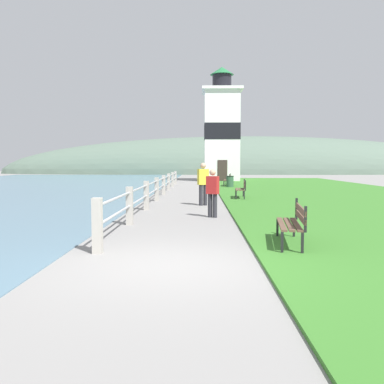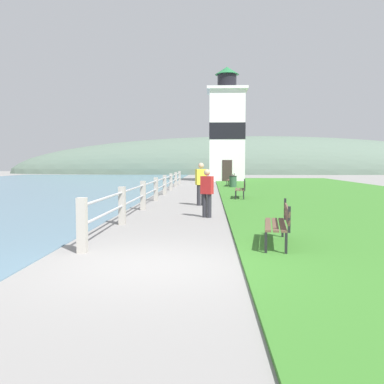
% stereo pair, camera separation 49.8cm
% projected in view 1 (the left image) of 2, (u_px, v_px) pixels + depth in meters
% --- Properties ---
extents(ground_plane, '(160.00, 160.00, 0.00)m').
position_uv_depth(ground_plane, '(170.00, 266.00, 7.21)').
color(ground_plane, gray).
extents(grass_verge, '(12.00, 48.37, 0.06)m').
position_uv_depth(grass_verge, '(330.00, 194.00, 23.16)').
color(grass_verge, '#387528').
rests_on(grass_verge, ground_plane).
extents(seawall_railing, '(0.18, 26.59, 1.07)m').
position_uv_depth(seawall_railing, '(160.00, 185.00, 21.37)').
color(seawall_railing, '#A8A399').
rests_on(seawall_railing, ground_plane).
extents(park_bench_near, '(0.71, 1.90, 0.94)m').
position_uv_depth(park_bench_near, '(293.00, 221.00, 8.84)').
color(park_bench_near, brown).
rests_on(park_bench_near, ground_plane).
extents(park_bench_midway, '(0.60, 1.79, 0.94)m').
position_uv_depth(park_bench_midway, '(242.00, 188.00, 20.51)').
color(park_bench_midway, brown).
rests_on(park_bench_midway, ground_plane).
extents(park_bench_far, '(0.67, 1.68, 0.94)m').
position_uv_depth(park_bench_far, '(228.00, 179.00, 31.54)').
color(park_bench_far, brown).
rests_on(park_bench_far, ground_plane).
extents(lighthouse, '(3.76, 3.76, 10.76)m').
position_uv_depth(lighthouse, '(222.00, 131.00, 40.66)').
color(lighthouse, white).
rests_on(lighthouse, ground_plane).
extents(person_strolling, '(0.43, 0.35, 1.54)m').
position_uv_depth(person_strolling, '(213.00, 191.00, 13.57)').
color(person_strolling, '#28282D').
rests_on(person_strolling, ground_plane).
extents(person_by_railing, '(0.48, 0.37, 1.74)m').
position_uv_depth(person_by_railing, '(203.00, 182.00, 17.40)').
color(person_by_railing, '#28282D').
rests_on(person_by_railing, ground_plane).
extents(trash_bin, '(0.54, 0.54, 0.84)m').
position_uv_depth(trash_bin, '(230.00, 182.00, 29.70)').
color(trash_bin, '#2D5138').
rests_on(trash_bin, ground_plane).
extents(distant_hillside, '(80.00, 16.00, 12.00)m').
position_uv_depth(distant_hillside, '(246.00, 174.00, 69.16)').
color(distant_hillside, '#566B5B').
rests_on(distant_hillside, ground_plane).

